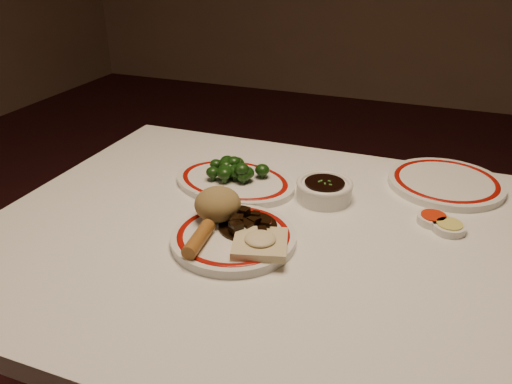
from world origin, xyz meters
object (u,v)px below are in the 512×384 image
object	(u,v)px
fried_wonton	(260,242)
soy_bowl	(324,191)
stirfry_heap	(246,222)
rice_mound	(218,204)
broccoli_plate	(234,182)
spring_roll	(199,239)
dining_table	(285,271)
broccoli_pile	(235,169)
main_plate	(234,237)

from	to	relation	value
fried_wonton	soy_bowl	distance (m)	0.26
stirfry_heap	rice_mound	bearing A→B (deg)	170.28
broccoli_plate	fried_wonton	bearing A→B (deg)	-57.79
stirfry_heap	spring_roll	bearing A→B (deg)	-122.85
dining_table	fried_wonton	world-z (taller)	fried_wonton
dining_table	fried_wonton	bearing A→B (deg)	-103.43
stirfry_heap	broccoli_pile	size ratio (longest dim) A/B	0.78
stirfry_heap	soy_bowl	bearing A→B (deg)	62.52
rice_mound	broccoli_plate	size ratio (longest dim) A/B	0.28
broccoli_plate	main_plate	bearing A→B (deg)	-67.28
dining_table	spring_roll	world-z (taller)	spring_roll
dining_table	broccoli_plate	xyz separation A→B (m)	(-0.18, 0.16, 0.10)
soy_bowl	dining_table	bearing A→B (deg)	-101.36
broccoli_pile	dining_table	bearing A→B (deg)	-42.83
fried_wonton	broccoli_pile	size ratio (longest dim) A/B	0.81
dining_table	broccoli_plate	world-z (taller)	broccoli_plate
main_plate	broccoli_pile	distance (m)	0.25
main_plate	dining_table	bearing A→B (deg)	38.28
broccoli_pile	stirfry_heap	bearing A→B (deg)	-61.90
dining_table	broccoli_plate	distance (m)	0.26
broccoli_plate	soy_bowl	xyz separation A→B (m)	(0.21, 0.01, 0.01)
fried_wonton	soy_bowl	size ratio (longest dim) A/B	0.98
rice_mound	soy_bowl	distance (m)	0.26
dining_table	broccoli_pile	bearing A→B (deg)	137.17
dining_table	spring_roll	xyz separation A→B (m)	(-0.13, -0.12, 0.12)
broccoli_plate	spring_roll	bearing A→B (deg)	-79.81
main_plate	fried_wonton	distance (m)	0.07
main_plate	broccoli_pile	bearing A→B (deg)	112.09
stirfry_heap	soy_bowl	distance (m)	0.23
rice_mound	spring_roll	world-z (taller)	rice_mound
spring_roll	fried_wonton	xyz separation A→B (m)	(0.11, 0.03, -0.00)
dining_table	broccoli_plate	bearing A→B (deg)	138.43
rice_mound	spring_roll	distance (m)	0.10
fried_wonton	stirfry_heap	world-z (taller)	stirfry_heap
fried_wonton	broccoli_plate	distance (m)	0.30
rice_mound	broccoli_plate	xyz separation A→B (m)	(-0.04, 0.18, -0.04)
main_plate	stirfry_heap	xyz separation A→B (m)	(0.01, 0.03, 0.02)
stirfry_heap	soy_bowl	xyz separation A→B (m)	(0.10, 0.20, -0.01)
broccoli_plate	stirfry_heap	bearing A→B (deg)	-61.03
main_plate	broccoli_pile	world-z (taller)	broccoli_pile
dining_table	main_plate	bearing A→B (deg)	-141.72
main_plate	broccoli_plate	xyz separation A→B (m)	(-0.09, 0.23, -0.00)
spring_roll	rice_mound	bearing A→B (deg)	88.90
rice_mound	broccoli_plate	distance (m)	0.19
stirfry_heap	fried_wonton	bearing A→B (deg)	-48.04
rice_mound	stirfry_heap	size ratio (longest dim) A/B	0.81
dining_table	stirfry_heap	size ratio (longest dim) A/B	10.46
main_plate	soy_bowl	xyz separation A→B (m)	(0.12, 0.23, 0.01)
broccoli_pile	soy_bowl	xyz separation A→B (m)	(0.21, -0.00, -0.02)
fried_wonton	broccoli_plate	world-z (taller)	fried_wonton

